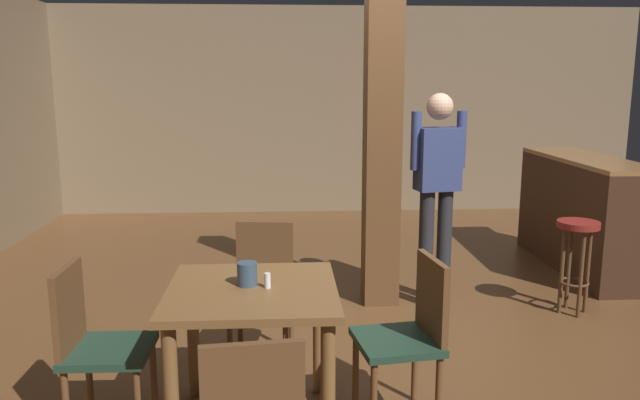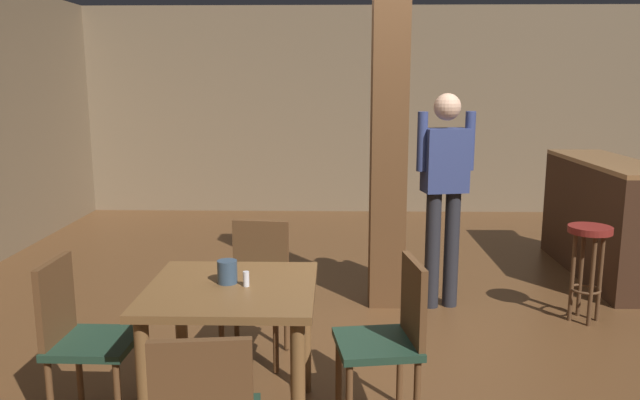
% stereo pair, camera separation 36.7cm
% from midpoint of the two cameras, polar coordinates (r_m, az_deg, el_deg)
% --- Properties ---
extents(ground_plane, '(10.80, 10.80, 0.00)m').
position_cam_midpoint_polar(ground_plane, '(4.59, 10.69, -12.60)').
color(ground_plane, brown).
extents(wall_back, '(8.00, 0.10, 2.80)m').
position_cam_midpoint_polar(wall_back, '(8.70, 6.23, 8.08)').
color(wall_back, '#756047').
rests_on(wall_back, ground_plane).
extents(pillar, '(0.28, 0.28, 2.80)m').
position_cam_midpoint_polar(pillar, '(4.99, 8.42, 5.99)').
color(pillar, brown).
rests_on(pillar, ground_plane).
extents(dining_table, '(0.87, 0.87, 0.77)m').
position_cam_midpoint_polar(dining_table, '(3.30, -4.86, -10.25)').
color(dining_table, brown).
rests_on(dining_table, ground_plane).
extents(chair_north, '(0.47, 0.47, 0.89)m').
position_cam_midpoint_polar(chair_north, '(4.14, -3.23, -7.59)').
color(chair_north, '#1E3828').
rests_on(chair_north, ground_plane).
extents(chair_west, '(0.43, 0.43, 0.89)m').
position_cam_midpoint_polar(chair_west, '(3.53, -18.34, -11.48)').
color(chair_west, '#1E3828').
rests_on(chair_west, ground_plane).
extents(chair_east, '(0.48, 0.48, 0.89)m').
position_cam_midpoint_polar(chair_east, '(3.40, 9.67, -11.96)').
color(chair_east, '#1E3828').
rests_on(chair_east, ground_plane).
extents(napkin_cup, '(0.10, 0.10, 0.12)m').
position_cam_midpoint_polar(napkin_cup, '(3.27, -5.30, -6.60)').
color(napkin_cup, '#33475B').
rests_on(napkin_cup, dining_table).
extents(salt_shaker, '(0.03, 0.03, 0.08)m').
position_cam_midpoint_polar(salt_shaker, '(3.22, -3.52, -7.26)').
color(salt_shaker, silver).
rests_on(salt_shaker, dining_table).
extents(standing_person, '(0.47, 0.26, 1.72)m').
position_cam_midpoint_polar(standing_person, '(5.05, 13.36, 1.31)').
color(standing_person, navy).
rests_on(standing_person, ground_plane).
extents(bar_counter, '(0.56, 1.85, 1.09)m').
position_cam_midpoint_polar(bar_counter, '(6.45, 25.47, -1.44)').
color(bar_counter, brown).
rests_on(bar_counter, ground_plane).
extents(bar_stool_near, '(0.32, 0.32, 0.74)m').
position_cam_midpoint_polar(bar_stool_near, '(5.19, 25.23, -4.32)').
color(bar_stool_near, maroon).
rests_on(bar_stool_near, ground_plane).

